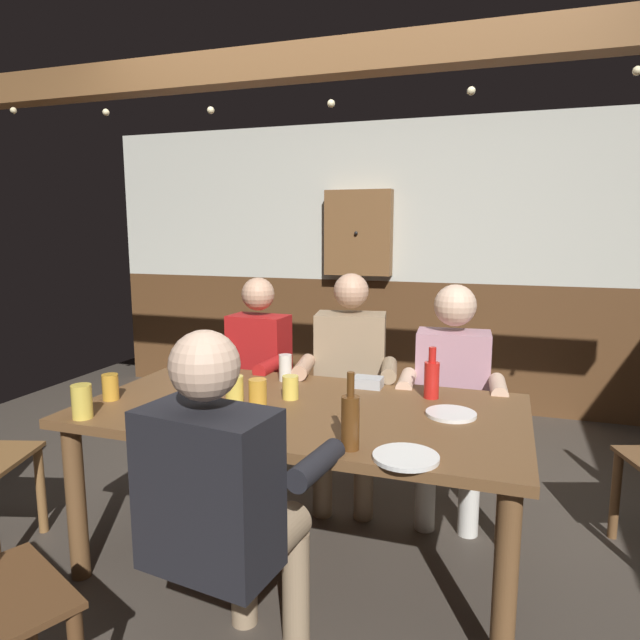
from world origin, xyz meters
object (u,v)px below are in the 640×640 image
(bottle_1, at_px, (432,378))
(pint_glass_5, at_px, (235,392))
(person_1, at_px, (349,376))
(pint_glass_0, at_px, (110,387))
(person_0, at_px, (253,372))
(pint_glass_4, at_px, (285,368))
(table_candle, at_px, (214,406))
(condiment_caddy, at_px, (368,382))
(pint_glass_1, at_px, (191,388))
(bottle_0, at_px, (350,420))
(pint_glass_3, at_px, (290,387))
(person_2, at_px, (452,387))
(plate_1, at_px, (406,457))
(person_3, at_px, (223,494))
(wall_dart_cabinet, at_px, (358,233))
(pint_glass_6, at_px, (258,394))
(pint_glass_2, at_px, (82,402))
(dining_table, at_px, (301,426))
(plate_0, at_px, (451,414))

(bottle_1, bearing_deg, pint_glass_5, -151.75)
(person_1, height_order, pint_glass_0, person_1)
(person_0, height_order, pint_glass_4, person_0)
(table_candle, bearing_deg, condiment_caddy, 50.37)
(pint_glass_1, height_order, pint_glass_4, pint_glass_1)
(pint_glass_0, bearing_deg, pint_glass_5, 6.55)
(bottle_0, height_order, pint_glass_4, bottle_0)
(pint_glass_3, distance_m, pint_glass_4, 0.31)
(person_2, relative_size, plate_1, 5.36)
(person_1, height_order, person_3, person_1)
(pint_glass_5, bearing_deg, table_candle, -108.91)
(person_1, distance_m, wall_dart_cabinet, 1.86)
(pint_glass_3, xyz_separation_m, pint_glass_6, (-0.09, -0.16, 0.01))
(condiment_caddy, bearing_deg, pint_glass_2, -141.00)
(person_1, relative_size, pint_glass_3, 11.66)
(person_0, distance_m, condiment_caddy, 0.85)
(dining_table, distance_m, pint_glass_0, 0.88)
(person_2, xyz_separation_m, table_candle, (-0.87, -0.96, 0.10))
(condiment_caddy, height_order, pint_glass_2, pint_glass_2)
(bottle_0, distance_m, pint_glass_6, 0.59)
(pint_glass_0, bearing_deg, person_3, -32.60)
(dining_table, height_order, pint_glass_6, pint_glass_6)
(person_0, xyz_separation_m, person_3, (0.58, -1.45, 0.01))
(table_candle, height_order, pint_glass_4, pint_glass_4)
(pint_glass_4, bearing_deg, dining_table, -58.62)
(pint_glass_1, distance_m, pint_glass_3, 0.44)
(pint_glass_0, distance_m, pint_glass_2, 0.25)
(bottle_1, bearing_deg, person_3, -116.28)
(person_0, height_order, table_candle, person_0)
(bottle_1, height_order, pint_glass_5, bottle_1)
(person_1, height_order, table_candle, person_1)
(condiment_caddy, distance_m, wall_dart_cabinet, 2.19)
(table_candle, bearing_deg, person_0, 106.16)
(plate_0, bearing_deg, dining_table, -172.93)
(plate_0, bearing_deg, bottle_1, 116.42)
(pint_glass_0, height_order, pint_glass_1, pint_glass_1)
(bottle_1, xyz_separation_m, pint_glass_3, (-0.60, -0.22, -0.04))
(plate_0, bearing_deg, table_candle, -161.63)
(plate_0, distance_m, wall_dart_cabinet, 2.60)
(table_candle, xyz_separation_m, condiment_caddy, (0.50, 0.61, -0.02))
(plate_1, bearing_deg, bottle_1, 90.86)
(table_candle, bearing_deg, person_1, 71.99)
(plate_1, xyz_separation_m, pint_glass_0, (-1.37, 0.23, 0.05))
(wall_dart_cabinet, bearing_deg, pint_glass_0, -100.44)
(person_3, distance_m, pint_glass_2, 0.86)
(plate_0, xyz_separation_m, pint_glass_6, (-0.80, -0.16, 0.06))
(condiment_caddy, xyz_separation_m, wall_dart_cabinet, (-0.58, 1.99, 0.70))
(plate_1, relative_size, pint_glass_4, 1.67)
(dining_table, xyz_separation_m, person_0, (-0.57, 0.71, 0.02))
(table_candle, height_order, bottle_1, bottle_1)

